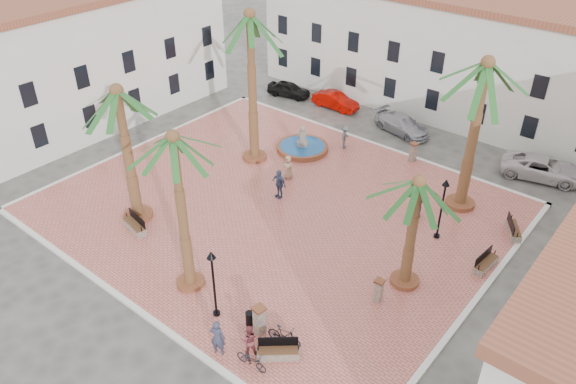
# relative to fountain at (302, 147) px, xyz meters

# --- Properties ---
(ground) EXTENTS (120.00, 120.00, 0.00)m
(ground) POSITION_rel_fountain_xyz_m (3.19, -6.76, -0.41)
(ground) COLOR #56544F
(ground) RESTS_ON ground
(plaza) EXTENTS (26.00, 22.00, 0.15)m
(plaza) POSITION_rel_fountain_xyz_m (3.19, -6.76, -0.34)
(plaza) COLOR #CB675B
(plaza) RESTS_ON ground
(kerb_n) EXTENTS (26.30, 0.30, 0.16)m
(kerb_n) POSITION_rel_fountain_xyz_m (3.19, 4.24, -0.33)
(kerb_n) COLOR silver
(kerb_n) RESTS_ON ground
(kerb_s) EXTENTS (26.30, 0.30, 0.16)m
(kerb_s) POSITION_rel_fountain_xyz_m (3.19, -17.76, -0.33)
(kerb_s) COLOR silver
(kerb_s) RESTS_ON ground
(kerb_e) EXTENTS (0.30, 22.30, 0.16)m
(kerb_e) POSITION_rel_fountain_xyz_m (16.19, -6.76, -0.33)
(kerb_e) COLOR silver
(kerb_e) RESTS_ON ground
(kerb_w) EXTENTS (0.30, 22.30, 0.16)m
(kerb_w) POSITION_rel_fountain_xyz_m (-9.81, -6.76, -0.33)
(kerb_w) COLOR silver
(kerb_w) RESTS_ON ground
(building_north) EXTENTS (30.40, 7.40, 9.50)m
(building_north) POSITION_rel_fountain_xyz_m (3.19, 13.24, 4.35)
(building_north) COLOR silver
(building_north) RESTS_ON ground
(building_west) EXTENTS (6.40, 24.40, 10.00)m
(building_west) POSITION_rel_fountain_xyz_m (-15.81, -6.76, 4.61)
(building_west) COLOR silver
(building_west) RESTS_ON ground
(fountain) EXTENTS (3.73, 3.73, 1.93)m
(fountain) POSITION_rel_fountain_xyz_m (0.00, 0.00, 0.00)
(fountain) COLOR brown
(fountain) RESTS_ON plaza
(palm_nw) EXTENTS (5.60, 5.60, 10.50)m
(palm_nw) POSITION_rel_fountain_xyz_m (-1.88, -3.08, 8.84)
(palm_nw) COLOR brown
(palm_nw) RESTS_ON plaza
(palm_sw) EXTENTS (5.63, 5.63, 8.48)m
(palm_sw) POSITION_rel_fountain_xyz_m (-2.47, -12.83, 6.90)
(palm_sw) COLOR brown
(palm_sw) RESTS_ON plaza
(palm_s) EXTENTS (4.70, 4.70, 8.77)m
(palm_s) POSITION_rel_fountain_xyz_m (4.40, -14.89, 7.34)
(palm_s) COLOR brown
(palm_s) RESTS_ON plaza
(palm_e) EXTENTS (4.85, 4.85, 6.40)m
(palm_e) POSITION_rel_fountain_xyz_m (12.80, -7.82, 5.04)
(palm_e) COLOR brown
(palm_e) RESTS_ON plaza
(palm_ne) EXTENTS (5.82, 5.82, 9.56)m
(palm_ne) POSITION_rel_fountain_xyz_m (11.93, 0.61, 7.90)
(palm_ne) COLOR brown
(palm_ne) RESTS_ON plaza
(bench_s) EXTENTS (1.98, 0.91, 1.01)m
(bench_s) POSITION_rel_fountain_xyz_m (-1.51, -13.80, 0.02)
(bench_s) COLOR gray
(bench_s) RESTS_ON plaza
(bench_se) EXTENTS (1.79, 1.66, 0.99)m
(bench_se) POSITION_rel_fountain_xyz_m (10.93, -15.66, 0.02)
(bench_se) COLOR gray
(bench_se) RESTS_ON plaza
(bench_e) EXTENTS (0.72, 1.86, 0.96)m
(bench_e) POSITION_rel_fountain_xyz_m (15.57, -4.13, 0.01)
(bench_e) COLOR gray
(bench_e) RESTS_ON plaza
(bench_ne) EXTENTS (1.43, 1.85, 0.96)m
(bench_ne) POSITION_rel_fountain_xyz_m (15.57, -0.25, 0.01)
(bench_ne) COLOR gray
(bench_ne) RESTS_ON plaza
(lamppost_s) EXTENTS (0.42, 0.42, 3.87)m
(lamppost_s) POSITION_rel_fountain_xyz_m (6.98, -15.57, 2.36)
(lamppost_s) COLOR black
(lamppost_s) RESTS_ON plaza
(lamppost_e) EXTENTS (0.42, 0.42, 3.87)m
(lamppost_e) POSITION_rel_fountain_xyz_m (12.34, -3.29, 2.36)
(lamppost_e) COLOR black
(lamppost_e) RESTS_ON plaza
(bollard_se) EXTENTS (0.62, 0.62, 1.54)m
(bollard_se) POSITION_rel_fountain_xyz_m (9.34, -15.10, 0.53)
(bollard_se) COLOR gray
(bollard_se) RESTS_ON plaza
(bollard_n) EXTENTS (0.60, 0.60, 1.38)m
(bollard_n) POSITION_rel_fountain_xyz_m (6.94, 3.64, 0.45)
(bollard_n) COLOR gray
(bollard_n) RESTS_ON plaza
(bollard_e) EXTENTS (0.49, 0.49, 1.28)m
(bollard_e) POSITION_rel_fountain_xyz_m (12.44, -9.83, 0.40)
(bollard_e) COLOR gray
(bollard_e) RESTS_ON plaza
(litter_bin) EXTENTS (0.39, 0.39, 0.76)m
(litter_bin) POSITION_rel_fountain_xyz_m (8.67, -15.05, 0.12)
(litter_bin) COLOR black
(litter_bin) RESTS_ON plaza
(cyclist_a) EXTENTS (0.83, 0.70, 1.92)m
(cyclist_a) POSITION_rel_fountain_xyz_m (8.74, -17.16, 0.70)
(cyclist_a) COLOR #31354A
(cyclist_a) RESTS_ON plaza
(bicycle_a) EXTENTS (1.61, 0.68, 0.82)m
(bicycle_a) POSITION_rel_fountain_xyz_m (10.39, -16.81, 0.15)
(bicycle_a) COLOR black
(bicycle_a) RESTS_ON plaza
(cyclist_b) EXTENTS (0.98, 0.96, 1.59)m
(cyclist_b) POSITION_rel_fountain_xyz_m (9.79, -16.28, 0.53)
(cyclist_b) COLOR brown
(cyclist_b) RESTS_ON plaza
(bicycle_b) EXTENTS (1.76, 0.79, 1.02)m
(bicycle_b) POSITION_rel_fountain_xyz_m (10.66, -14.92, 0.25)
(bicycle_b) COLOR black
(bicycle_b) RESTS_ON plaza
(pedestrian_fountain_a) EXTENTS (0.83, 0.55, 1.67)m
(pedestrian_fountain_a) POSITION_rel_fountain_xyz_m (1.68, -3.69, 0.57)
(pedestrian_fountain_a) COLOR #9B765E
(pedestrian_fountain_a) RESTS_ON plaza
(pedestrian_fountain_b) EXTENTS (1.19, 0.59, 1.96)m
(pedestrian_fountain_b) POSITION_rel_fountain_xyz_m (2.67, -5.80, 0.72)
(pedestrian_fountain_b) COLOR #344260
(pedestrian_fountain_b) RESTS_ON plaza
(pedestrian_north) EXTENTS (1.05, 1.33, 1.80)m
(pedestrian_north) POSITION_rel_fountain_xyz_m (2.18, 2.23, 0.64)
(pedestrian_north) COLOR #46464A
(pedestrian_north) RESTS_ON plaza
(pedestrian_east) EXTENTS (0.54, 1.54, 1.64)m
(pedestrian_east) POSITION_rel_fountain_xyz_m (10.52, -2.31, 0.56)
(pedestrian_east) COLOR #6B6054
(pedestrian_east) RESTS_ON plaza
(car_black) EXTENTS (4.05, 2.31, 1.30)m
(car_black) POSITION_rel_fountain_xyz_m (-7.20, 7.25, 0.24)
(car_black) COLOR black
(car_black) RESTS_ON ground
(car_red) EXTENTS (4.05, 1.42, 1.33)m
(car_red) POSITION_rel_fountain_xyz_m (-2.58, 7.78, 0.26)
(car_red) COLOR #A50700
(car_red) RESTS_ON ground
(car_silver) EXTENTS (5.03, 2.91, 1.37)m
(car_silver) POSITION_rel_fountain_xyz_m (4.00, 7.30, 0.27)
(car_silver) COLOR #A8A8B1
(car_silver) RESTS_ON ground
(car_white) EXTENTS (5.75, 3.69, 1.48)m
(car_white) POSITION_rel_fountain_xyz_m (14.63, 7.35, 0.33)
(car_white) COLOR silver
(car_white) RESTS_ON ground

